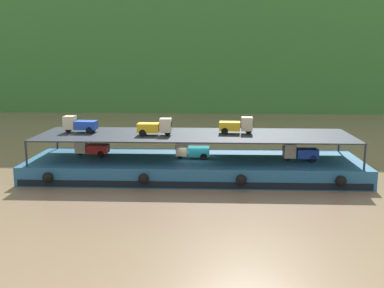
{
  "coord_description": "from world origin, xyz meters",
  "views": [
    {
      "loc": [
        1.47,
        -36.77,
        9.63
      ],
      "look_at": [
        -0.21,
        0.0,
        2.7
      ],
      "focal_mm": 42.84,
      "sensor_mm": 36.0,
      "label": 1
    }
  ],
  "objects_px": {
    "mini_truck_lower_mid": "(300,152)",
    "mini_truck_upper_stern": "(80,124)",
    "mini_truck_lower_stern": "(91,148)",
    "mini_truck_upper_fore": "(237,125)",
    "cargo_barge": "(195,167)",
    "mini_truck_lower_aft": "(192,150)",
    "mini_truck_upper_mid": "(155,127)"
  },
  "relations": [
    {
      "from": "mini_truck_lower_aft",
      "to": "mini_truck_upper_mid",
      "type": "height_order",
      "value": "mini_truck_upper_mid"
    },
    {
      "from": "cargo_barge",
      "to": "mini_truck_upper_stern",
      "type": "bearing_deg",
      "value": 176.58
    },
    {
      "from": "mini_truck_lower_mid",
      "to": "mini_truck_upper_stern",
      "type": "bearing_deg",
      "value": 176.64
    },
    {
      "from": "cargo_barge",
      "to": "mini_truck_lower_aft",
      "type": "relative_size",
      "value": 9.84
    },
    {
      "from": "cargo_barge",
      "to": "mini_truck_upper_fore",
      "type": "height_order",
      "value": "mini_truck_upper_fore"
    },
    {
      "from": "cargo_barge",
      "to": "mini_truck_lower_mid",
      "type": "height_order",
      "value": "mini_truck_lower_mid"
    },
    {
      "from": "mini_truck_upper_mid",
      "to": "mini_truck_lower_aft",
      "type": "bearing_deg",
      "value": 9.7
    },
    {
      "from": "mini_truck_lower_aft",
      "to": "mini_truck_upper_fore",
      "type": "xyz_separation_m",
      "value": [
        3.64,
        0.62,
        2.0
      ]
    },
    {
      "from": "mini_truck_upper_fore",
      "to": "mini_truck_upper_mid",
      "type": "bearing_deg",
      "value": -170.34
    },
    {
      "from": "mini_truck_lower_mid",
      "to": "mini_truck_upper_mid",
      "type": "distance_m",
      "value": 11.77
    },
    {
      "from": "mini_truck_lower_mid",
      "to": "mini_truck_lower_stern",
      "type": "bearing_deg",
      "value": 176.27
    },
    {
      "from": "mini_truck_lower_mid",
      "to": "mini_truck_upper_mid",
      "type": "xyz_separation_m",
      "value": [
        -11.6,
        -0.08,
        2.0
      ]
    },
    {
      "from": "mini_truck_lower_stern",
      "to": "mini_truck_lower_mid",
      "type": "xyz_separation_m",
      "value": [
        17.19,
        -1.12,
        0.0
      ]
    },
    {
      "from": "mini_truck_lower_aft",
      "to": "mini_truck_upper_stern",
      "type": "xyz_separation_m",
      "value": [
        -9.42,
        0.64,
        2.0
      ]
    },
    {
      "from": "mini_truck_lower_stern",
      "to": "mini_truck_lower_mid",
      "type": "distance_m",
      "value": 17.23
    },
    {
      "from": "mini_truck_lower_aft",
      "to": "mini_truck_upper_mid",
      "type": "bearing_deg",
      "value": -170.3
    },
    {
      "from": "cargo_barge",
      "to": "mini_truck_lower_stern",
      "type": "relative_size",
      "value": 9.7
    },
    {
      "from": "mini_truck_upper_stern",
      "to": "mini_truck_upper_mid",
      "type": "xyz_separation_m",
      "value": [
        6.48,
        -1.14,
        0.0
      ]
    },
    {
      "from": "mini_truck_lower_stern",
      "to": "mini_truck_upper_fore",
      "type": "distance_m",
      "value": 12.33
    },
    {
      "from": "mini_truck_upper_stern",
      "to": "mini_truck_lower_aft",
      "type": "bearing_deg",
      "value": -3.9
    },
    {
      "from": "mini_truck_lower_mid",
      "to": "mini_truck_upper_fore",
      "type": "bearing_deg",
      "value": 168.35
    },
    {
      "from": "mini_truck_lower_aft",
      "to": "mini_truck_upper_fore",
      "type": "bearing_deg",
      "value": 9.62
    },
    {
      "from": "mini_truck_upper_stern",
      "to": "cargo_barge",
      "type": "bearing_deg",
      "value": -3.42
    },
    {
      "from": "mini_truck_lower_aft",
      "to": "mini_truck_upper_stern",
      "type": "height_order",
      "value": "mini_truck_upper_stern"
    },
    {
      "from": "mini_truck_lower_aft",
      "to": "mini_truck_lower_mid",
      "type": "distance_m",
      "value": 8.67
    },
    {
      "from": "mini_truck_lower_mid",
      "to": "mini_truck_upper_stern",
      "type": "relative_size",
      "value": 1.0
    },
    {
      "from": "mini_truck_lower_mid",
      "to": "mini_truck_upper_stern",
      "type": "distance_m",
      "value": 18.22
    },
    {
      "from": "mini_truck_lower_stern",
      "to": "mini_truck_lower_aft",
      "type": "height_order",
      "value": "same"
    },
    {
      "from": "mini_truck_lower_stern",
      "to": "mini_truck_lower_aft",
      "type": "distance_m",
      "value": 8.56
    },
    {
      "from": "mini_truck_lower_stern",
      "to": "mini_truck_lower_aft",
      "type": "xyz_separation_m",
      "value": [
        8.53,
        -0.7,
        0.0
      ]
    },
    {
      "from": "mini_truck_lower_stern",
      "to": "mini_truck_lower_aft",
      "type": "bearing_deg",
      "value": -4.69
    },
    {
      "from": "mini_truck_upper_fore",
      "to": "mini_truck_lower_stern",
      "type": "bearing_deg",
      "value": 179.61
    }
  ]
}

